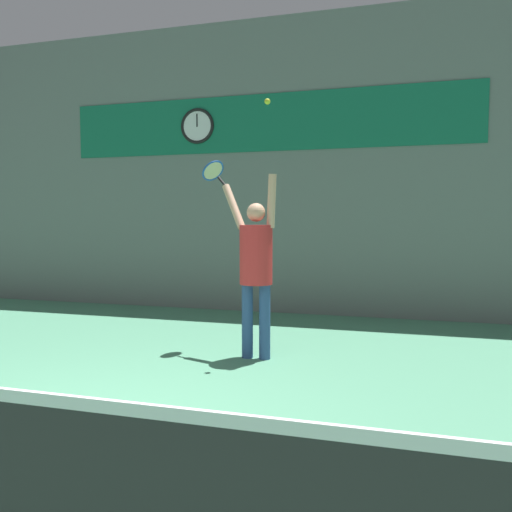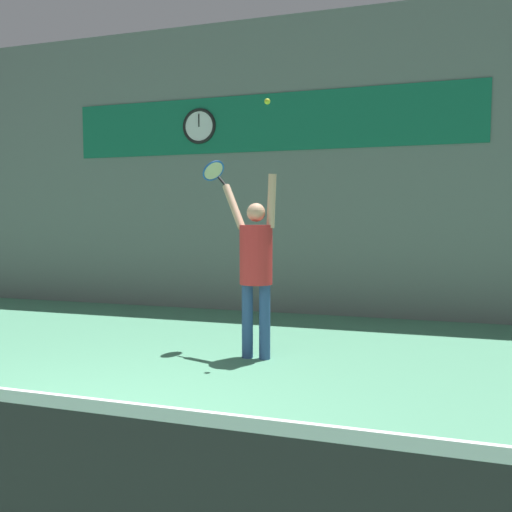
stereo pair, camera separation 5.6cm
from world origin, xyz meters
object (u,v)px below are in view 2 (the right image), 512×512
(tennis_player, at_px, (256,262))
(tennis_racket, at_px, (214,172))
(tennis_ball, at_px, (267,101))
(scoreboard_clock, at_px, (199,126))

(tennis_player, distance_m, tennis_racket, 1.29)
(tennis_player, xyz_separation_m, tennis_racket, (-0.63, 0.34, 1.08))
(tennis_racket, xyz_separation_m, tennis_ball, (0.78, -0.38, 0.71))
(scoreboard_clock, relative_size, tennis_player, 0.29)
(scoreboard_clock, xyz_separation_m, tennis_ball, (2.01, -2.86, -0.34))
(tennis_player, xyz_separation_m, tennis_ball, (0.15, -0.04, 1.79))
(scoreboard_clock, distance_m, tennis_ball, 3.51)
(tennis_racket, height_order, tennis_ball, tennis_ball)
(tennis_player, height_order, tennis_racket, tennis_racket)
(tennis_player, bearing_deg, scoreboard_clock, 123.44)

